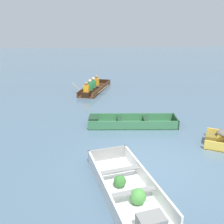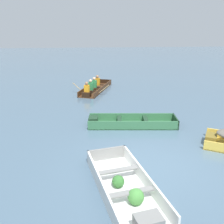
% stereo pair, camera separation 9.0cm
% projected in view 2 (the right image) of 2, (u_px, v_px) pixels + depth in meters
% --- Properties ---
extents(ground_plane, '(80.00, 80.00, 0.00)m').
position_uv_depth(ground_plane, '(151.00, 165.00, 7.20)').
color(ground_plane, slate).
extents(dinghy_white_foreground, '(1.77, 3.27, 0.41)m').
position_uv_depth(dinghy_white_foreground, '(127.00, 190.00, 5.85)').
color(dinghy_white_foreground, white).
rests_on(dinghy_white_foreground, ground).
extents(skiff_green_mid_moored, '(3.57, 1.28, 0.36)m').
position_uv_depth(skiff_green_mid_moored, '(129.00, 123.00, 9.97)').
color(skiff_green_mid_moored, '#387047').
rests_on(skiff_green_mid_moored, ground).
extents(rowboat_dark_varnish_with_crew, '(2.48, 3.85, 0.88)m').
position_uv_depth(rowboat_dark_varnish_with_crew, '(95.00, 88.00, 15.11)').
color(rowboat_dark_varnish_with_crew, '#4C2D19').
rests_on(rowboat_dark_varnish_with_crew, ground).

